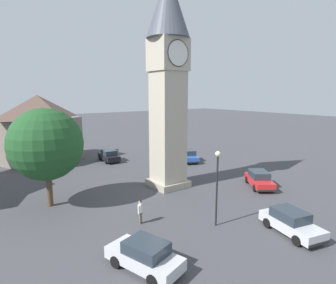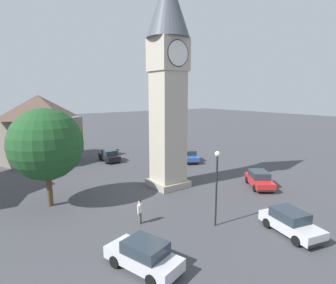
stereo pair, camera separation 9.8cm
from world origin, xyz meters
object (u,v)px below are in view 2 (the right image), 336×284
at_px(car_silver_kerb, 109,155).
at_px(tree, 46,144).
at_px(car_red_corner, 189,156).
at_px(car_white_side, 291,222).
at_px(lamp_post, 217,177).
at_px(pedestrian, 140,210).
at_px(building_shop_left, 40,128).
at_px(road_sign, 162,152).
at_px(car_blue_kerb, 259,179).
at_px(car_black_far, 144,255).
at_px(clock_tower, 168,65).

distance_m(car_silver_kerb, tree, 15.42).
height_order(car_red_corner, car_white_side, same).
bearing_deg(lamp_post, pedestrian, 140.52).
height_order(car_silver_kerb, building_shop_left, building_shop_left).
xyz_separation_m(car_white_side, road_sign, (2.67, 18.29, 1.14)).
height_order(car_blue_kerb, lamp_post, lamp_post).
bearing_deg(car_blue_kerb, car_red_corner, 84.55).
height_order(pedestrian, lamp_post, lamp_post).
distance_m(car_red_corner, building_shop_left, 19.57).
distance_m(car_silver_kerb, road_sign, 7.65).
xyz_separation_m(car_black_far, tree, (-1.84, 11.36, 4.23)).
bearing_deg(lamp_post, clock_tower, 75.44).
distance_m(clock_tower, road_sign, 11.86).
relative_size(clock_tower, tree, 2.50).
height_order(car_black_far, tree, tree).
relative_size(car_silver_kerb, building_shop_left, 0.40).
distance_m(car_black_far, road_sign, 20.04).
height_order(car_blue_kerb, car_silver_kerb, same).
bearing_deg(car_white_side, lamp_post, 130.65).
xyz_separation_m(car_blue_kerb, building_shop_left, (-14.54, 22.88, 3.66)).
bearing_deg(car_white_side, car_silver_kerb, 93.04).
bearing_deg(road_sign, car_white_side, -98.31).
bearing_deg(car_blue_kerb, building_shop_left, 122.44).
distance_m(car_blue_kerb, road_sign, 12.10).
distance_m(clock_tower, lamp_post, 11.86).
bearing_deg(building_shop_left, clock_tower, -66.31).
xyz_separation_m(car_white_side, pedestrian, (-7.05, 6.86, 0.25)).
bearing_deg(car_red_corner, car_silver_kerb, 143.33).
relative_size(pedestrian, road_sign, 0.60).
bearing_deg(clock_tower, pedestrian, -139.64).
relative_size(car_silver_kerb, car_white_side, 0.96).
height_order(building_shop_left, road_sign, building_shop_left).
height_order(car_silver_kerb, pedestrian, pedestrian).
relative_size(clock_tower, road_sign, 6.97).
height_order(car_silver_kerb, lamp_post, lamp_post).
xyz_separation_m(pedestrian, tree, (-4.24, 6.89, 3.98)).
relative_size(clock_tower, car_silver_kerb, 4.59).
bearing_deg(lamp_post, building_shop_left, 101.85).
bearing_deg(building_shop_left, car_silver_kerb, -34.01).
xyz_separation_m(car_silver_kerb, car_white_side, (1.31, -24.72, 0.00)).
distance_m(building_shop_left, road_sign, 16.12).
bearing_deg(clock_tower, road_sign, 60.20).
xyz_separation_m(car_silver_kerb, car_black_far, (-8.14, -22.33, 0.00)).
xyz_separation_m(car_white_side, car_black_far, (-9.45, 2.38, 0.00)).
xyz_separation_m(building_shop_left, lamp_post, (5.46, -26.01, -0.98)).
bearing_deg(car_red_corner, road_sign, -178.10).
xyz_separation_m(car_blue_kerb, car_white_side, (-6.00, -6.72, 0.00)).
bearing_deg(clock_tower, car_blue_kerb, -38.14).
distance_m(car_black_far, lamp_post, 7.02).
xyz_separation_m(clock_tower, car_silver_kerb, (-0.44, 12.61, -10.62)).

